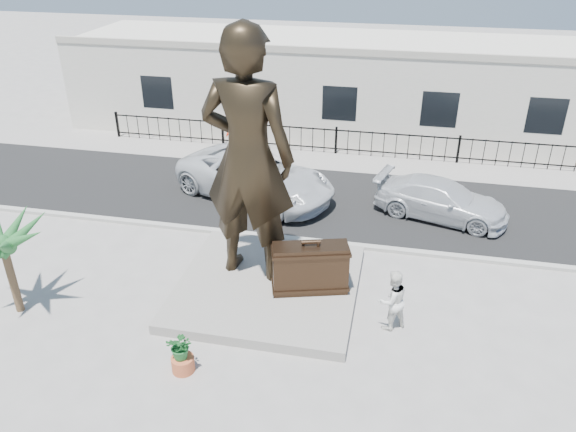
% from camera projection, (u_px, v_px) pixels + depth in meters
% --- Properties ---
extents(ground, '(100.00, 100.00, 0.00)m').
position_uv_depth(ground, '(273.00, 324.00, 15.26)').
color(ground, '#9E9991').
rests_on(ground, ground).
extents(street, '(40.00, 7.00, 0.01)m').
position_uv_depth(street, '(319.00, 198.00, 22.17)').
color(street, black).
rests_on(street, ground).
extents(curb, '(40.00, 0.25, 0.12)m').
position_uv_depth(curb, '(303.00, 240.00, 19.12)').
color(curb, '#A5A399').
rests_on(curb, ground).
extents(far_sidewalk, '(40.00, 2.50, 0.02)m').
position_uv_depth(far_sidewalk, '(333.00, 160.00, 25.62)').
color(far_sidewalk, '#9E9991').
rests_on(far_sidewalk, ground).
extents(plinth, '(5.20, 5.20, 0.30)m').
position_uv_depth(plinth, '(268.00, 286.00, 16.58)').
color(plinth, gray).
rests_on(plinth, ground).
extents(fence, '(22.00, 0.10, 1.20)m').
position_uv_depth(fence, '(336.00, 141.00, 26.04)').
color(fence, black).
rests_on(fence, ground).
extents(building, '(28.00, 7.00, 4.40)m').
position_uv_depth(building, '(348.00, 84.00, 28.91)').
color(building, silver).
rests_on(building, ground).
extents(statue, '(2.85, 2.05, 7.32)m').
position_uv_depth(statue, '(248.00, 158.00, 15.37)').
color(statue, black).
rests_on(statue, plinth).
extents(suitcase, '(2.21, 1.23, 1.48)m').
position_uv_depth(suitcase, '(310.00, 268.00, 15.82)').
color(suitcase, '#2F1F13').
rests_on(suitcase, plinth).
extents(tourist, '(1.08, 1.03, 1.75)m').
position_uv_depth(tourist, '(392.00, 300.00, 14.77)').
color(tourist, white).
rests_on(tourist, ground).
extents(car_white, '(7.06, 5.27, 1.78)m').
position_uv_depth(car_white, '(256.00, 176.00, 21.78)').
color(car_white, silver).
rests_on(car_white, street).
extents(car_silver, '(5.15, 3.18, 1.39)m').
position_uv_depth(car_silver, '(441.00, 200.00, 20.43)').
color(car_silver, silver).
rests_on(car_silver, street).
extents(worker, '(1.29, 0.90, 1.82)m').
position_uv_depth(worker, '(238.00, 131.00, 26.32)').
color(worker, '#F3300C').
rests_on(worker, far_sidewalk).
extents(palm_tree, '(1.80, 1.80, 3.20)m').
position_uv_depth(palm_tree, '(21.00, 310.00, 15.82)').
color(palm_tree, '#205826').
rests_on(palm_tree, ground).
extents(planter, '(0.56, 0.56, 0.40)m').
position_uv_depth(planter, '(183.00, 364.00, 13.62)').
color(planter, '#C15933').
rests_on(planter, ground).
extents(shrub, '(0.65, 0.57, 0.72)m').
position_uv_depth(shrub, '(181.00, 346.00, 13.36)').
color(shrub, '#22682D').
rests_on(shrub, planter).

